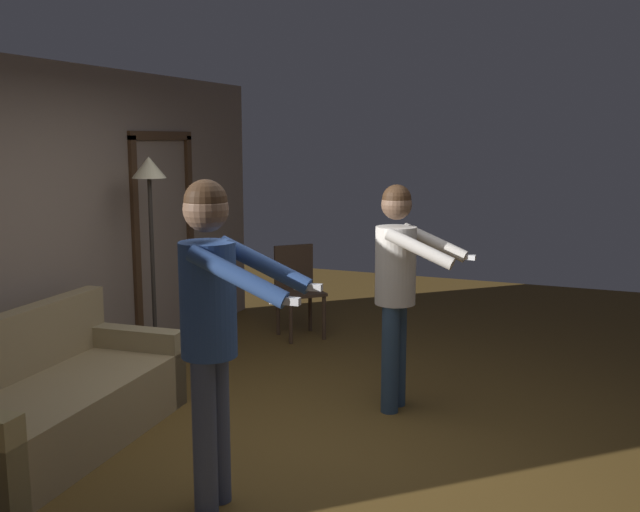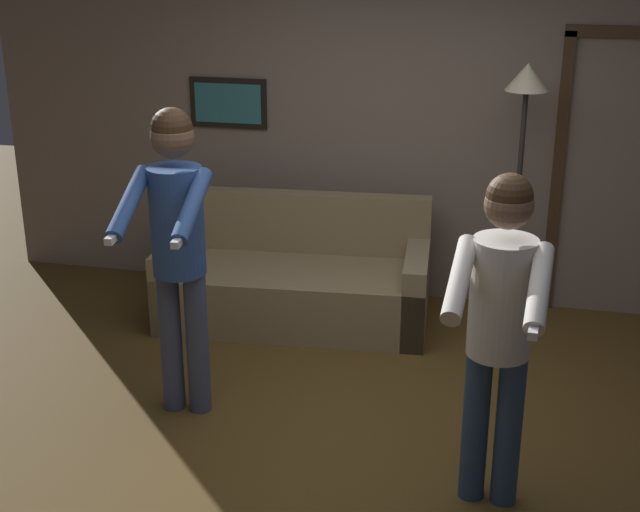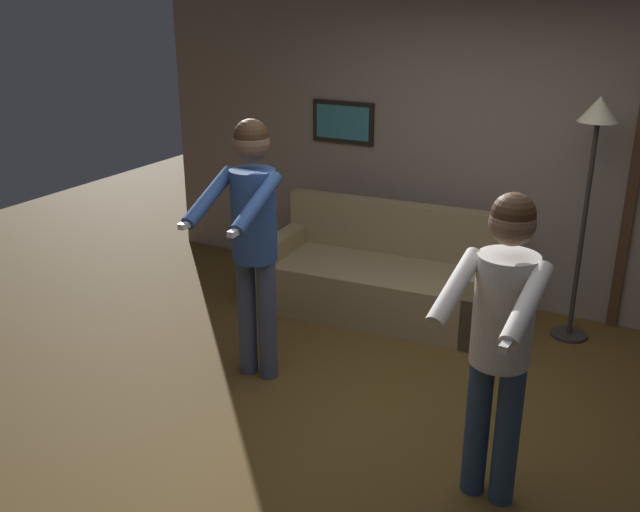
{
  "view_description": "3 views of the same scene",
  "coord_description": "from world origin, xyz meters",
  "px_view_note": "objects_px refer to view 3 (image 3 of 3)",
  "views": [
    {
      "loc": [
        -4.14,
        -1.79,
        2.01
      ],
      "look_at": [
        -0.02,
        -0.11,
        1.28
      ],
      "focal_mm": 40.0,
      "sensor_mm": 36.0,
      "label": 1
    },
    {
      "loc": [
        0.83,
        -4.24,
        2.71
      ],
      "look_at": [
        -0.11,
        -0.1,
        1.13
      ],
      "focal_mm": 50.0,
      "sensor_mm": 36.0,
      "label": 2
    },
    {
      "loc": [
        1.52,
        -3.57,
        2.56
      ],
      "look_at": [
        -0.27,
        -0.24,
        1.14
      ],
      "focal_mm": 40.0,
      "sensor_mm": 36.0,
      "label": 3
    }
  ],
  "objects_px": {
    "torchiere_lamp": "(594,148)",
    "person_standing_left": "(252,226)",
    "couch": "(380,279)",
    "person_standing_right": "(501,325)"
  },
  "relations": [
    {
      "from": "person_standing_left",
      "to": "person_standing_right",
      "type": "bearing_deg",
      "value": -15.75
    },
    {
      "from": "couch",
      "to": "person_standing_right",
      "type": "xyz_separation_m",
      "value": [
        1.47,
        -1.92,
        0.74
      ]
    },
    {
      "from": "person_standing_left",
      "to": "couch",
      "type": "bearing_deg",
      "value": 77.64
    },
    {
      "from": "torchiere_lamp",
      "to": "person_standing_left",
      "type": "bearing_deg",
      "value": -137.55
    },
    {
      "from": "person_standing_left",
      "to": "person_standing_right",
      "type": "height_order",
      "value": "person_standing_left"
    },
    {
      "from": "couch",
      "to": "person_standing_left",
      "type": "relative_size",
      "value": 1.08
    },
    {
      "from": "torchiere_lamp",
      "to": "person_standing_left",
      "type": "xyz_separation_m",
      "value": [
        -1.83,
        -1.67,
        -0.39
      ]
    },
    {
      "from": "couch",
      "to": "torchiere_lamp",
      "type": "distance_m",
      "value": 1.96
    },
    {
      "from": "couch",
      "to": "torchiere_lamp",
      "type": "relative_size",
      "value": 1.05
    },
    {
      "from": "torchiere_lamp",
      "to": "person_standing_left",
      "type": "relative_size",
      "value": 1.03
    }
  ]
}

